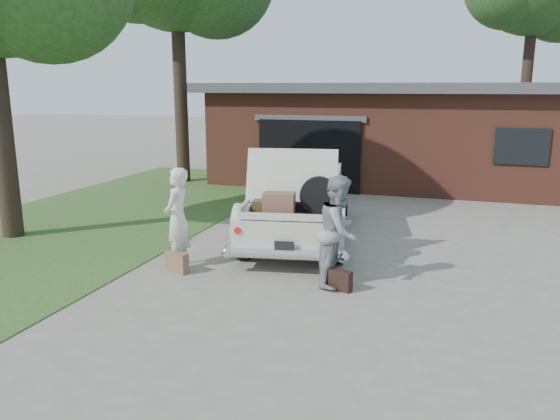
% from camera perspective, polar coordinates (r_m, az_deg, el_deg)
% --- Properties ---
extents(ground, '(90.00, 90.00, 0.00)m').
position_cam_1_polar(ground, '(9.27, -1.17, -7.43)').
color(ground, gray).
rests_on(ground, ground).
extents(grass_strip, '(6.00, 16.00, 0.02)m').
position_cam_1_polar(grass_strip, '(14.36, -18.14, -0.69)').
color(grass_strip, '#2D4C1E').
rests_on(grass_strip, ground).
extents(house, '(12.80, 7.80, 3.30)m').
position_cam_1_polar(house, '(19.82, 12.79, 8.07)').
color(house, brown).
rests_on(house, ground).
extents(sedan, '(2.86, 5.41, 2.08)m').
position_cam_1_polar(sedan, '(11.68, 2.09, 0.70)').
color(sedan, beige).
rests_on(sedan, ground).
extents(woman_left, '(0.49, 0.69, 1.81)m').
position_cam_1_polar(woman_left, '(9.93, -10.67, -0.82)').
color(woman_left, silver).
rests_on(woman_left, ground).
extents(woman_right, '(0.79, 0.96, 1.83)m').
position_cam_1_polar(woman_right, '(8.90, 6.23, -2.20)').
color(woman_right, gray).
rests_on(woman_right, ground).
extents(suitcase_left, '(0.49, 0.30, 0.36)m').
position_cam_1_polar(suitcase_left, '(9.81, -10.73, -5.37)').
color(suitcase_left, olive).
rests_on(suitcase_left, ground).
extents(suitcase_right, '(0.46, 0.28, 0.34)m').
position_cam_1_polar(suitcase_right, '(8.88, 6.17, -7.26)').
color(suitcase_right, black).
rests_on(suitcase_right, ground).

